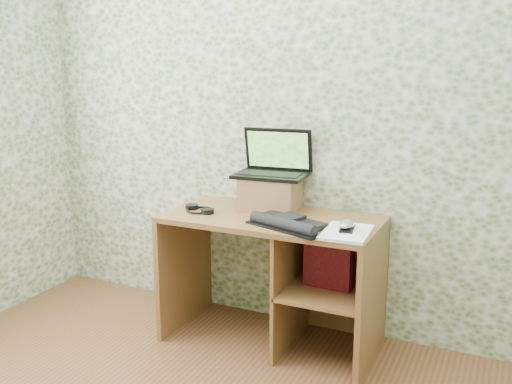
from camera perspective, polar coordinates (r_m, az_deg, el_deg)
The scene contains 10 objects.
wall_back at distance 3.37m, azimuth 3.79°, elevation 7.86°, with size 3.50×3.50×0.00m, color silver.
desk at distance 3.27m, azimuth 3.06°, elevation -7.04°, with size 1.20×0.60×0.75m.
riser at distance 3.32m, azimuth 1.45°, elevation -0.12°, with size 0.32×0.27×0.19m, color brown.
laptop at distance 3.33m, azimuth 1.77°, elevation 2.73°, with size 0.43×0.32×0.27m.
keyboard at distance 2.99m, azimuth 3.09°, elevation -3.08°, with size 0.45×0.35×0.06m.
headphones at distance 3.31m, azimuth -5.66°, elevation -1.76°, with size 0.21×0.20×0.03m.
notepad at distance 2.91m, azimuth 9.05°, elevation -4.01°, with size 0.23×0.32×0.02m, color white.
mouse at distance 2.91m, azimuth 8.99°, elevation -3.44°, with size 0.07×0.12×0.04m, color #AFAFB2.
pen at distance 2.92m, azimuth 9.67°, elevation -3.70°, with size 0.01×0.01×0.15m, color black.
red_box at distance 3.14m, azimuth 7.30°, elevation -6.69°, with size 0.26×0.08×0.32m, color maroon.
Camera 1 is at (1.22, -1.38, 1.60)m, focal length 40.00 mm.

